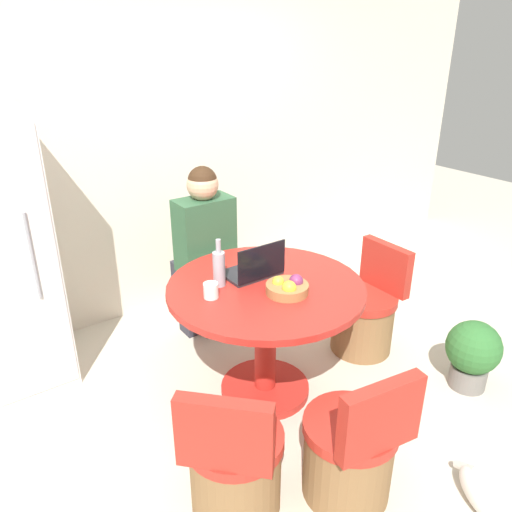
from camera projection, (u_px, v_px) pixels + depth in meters
name	position (u px, v px, depth m)	size (l,w,h in m)	color
ground_plane	(298.00, 403.00, 3.13)	(12.00, 12.00, 0.00)	beige
wall_back	(163.00, 150.00, 3.86)	(7.00, 0.06, 2.60)	beige
dining_table	(266.00, 317.00, 3.01)	(1.17, 1.17, 0.78)	#B2261E
chair_near_left_corner	(235.00, 466.00, 2.34)	(0.53, 0.53, 0.79)	brown
chair_near_camera	(351.00, 453.00, 2.42)	(0.47, 0.48, 0.79)	brown
chair_right_side	(365.00, 316.00, 3.59)	(0.46, 0.46, 0.79)	brown
person_seated	(203.00, 247.00, 3.56)	(0.40, 0.37, 1.32)	#2D2D38
laptop	(254.00, 269.00, 3.02)	(0.34, 0.24, 0.23)	#232328
fruit_bowl	(288.00, 287.00, 2.82)	(0.24, 0.24, 0.10)	olive
coffee_cup	(211.00, 290.00, 2.77)	(0.08, 0.08, 0.09)	white
bottle	(219.00, 268.00, 2.88)	(0.07, 0.07, 0.29)	#9999A3
cat	(489.00, 499.00, 2.38)	(0.29, 0.48, 0.17)	white
potted_plant	(473.00, 352.00, 3.19)	(0.34, 0.34, 0.47)	slate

